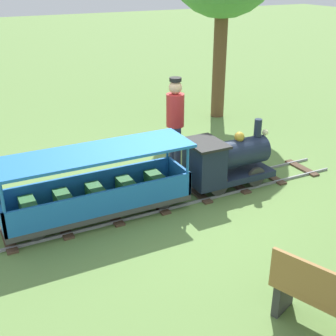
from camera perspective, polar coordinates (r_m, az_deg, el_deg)
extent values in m
plane|color=#608442|center=(6.91, 1.35, -3.89)|extent=(60.00, 60.00, 0.00)
cube|color=gray|center=(6.95, -2.39, -3.57)|extent=(0.02, 6.40, 0.04)
cube|color=gray|center=(6.56, -0.59, -5.34)|extent=(0.02, 6.40, 0.04)
cube|color=#4C3828|center=(6.27, -19.58, -8.45)|extent=(0.73, 0.14, 0.03)
cube|color=#4C3828|center=(6.36, -13.24, -7.13)|extent=(0.73, 0.14, 0.03)
cube|color=#4C3828|center=(6.52, -7.19, -5.79)|extent=(0.73, 0.14, 0.03)
cube|color=#4C3828|center=(6.75, -1.52, -4.46)|extent=(0.73, 0.14, 0.03)
cube|color=#4C3828|center=(7.05, 3.71, -3.20)|extent=(0.73, 0.14, 0.03)
cube|color=#4C3828|center=(7.41, 8.46, -2.03)|extent=(0.73, 0.14, 0.03)
cube|color=#4C3828|center=(7.81, 12.74, -0.95)|extent=(0.73, 0.14, 0.03)
cube|color=#4C3828|center=(8.25, 16.58, 0.01)|extent=(0.73, 0.14, 0.03)
cube|color=#192338|center=(7.26, 7.76, -0.84)|extent=(0.61, 1.40, 0.10)
cylinder|color=#192338|center=(7.23, 9.23, 1.98)|extent=(0.44, 0.85, 0.44)
cylinder|color=#B7932D|center=(7.47, 11.88, 2.52)|extent=(0.37, 0.02, 0.37)
cylinder|color=#192338|center=(7.27, 11.32, 5.02)|extent=(0.12, 0.12, 0.29)
sphere|color=#B7932D|center=(7.10, 9.04, 3.93)|extent=(0.16, 0.16, 0.16)
cube|color=#192338|center=(6.88, 4.64, 0.85)|extent=(0.61, 0.45, 0.55)
cube|color=black|center=(6.77, 4.72, 3.14)|extent=(0.69, 0.53, 0.04)
sphere|color=#F2EAB2|center=(7.40, 12.23, 4.43)|extent=(0.10, 0.10, 0.10)
cylinder|color=#2D2D2D|center=(7.63, 8.90, 0.29)|extent=(0.05, 0.32, 0.32)
cylinder|color=#2D2D2D|center=(7.28, 11.12, -1.10)|extent=(0.05, 0.32, 0.32)
cylinder|color=#2D2D2D|center=(7.27, 4.39, -0.72)|extent=(0.05, 0.32, 0.32)
cylinder|color=#2D2D2D|center=(6.90, 6.49, -2.24)|extent=(0.05, 0.32, 0.32)
cube|color=#3F3F3F|center=(6.39, -8.86, -4.87)|extent=(0.69, 2.60, 0.08)
cube|color=blue|center=(6.57, -9.89, -1.98)|extent=(0.04, 2.60, 0.35)
cube|color=blue|center=(6.01, -7.98, -4.42)|extent=(0.04, 2.60, 0.35)
cube|color=blue|center=(6.74, 1.36, -0.92)|extent=(0.69, 0.04, 0.35)
cube|color=blue|center=(6.08, -20.50, -5.50)|extent=(0.69, 0.04, 0.35)
cylinder|color=blue|center=(6.90, -0.08, 1.52)|extent=(0.04, 0.04, 0.75)
cylinder|color=blue|center=(6.39, 2.48, -0.41)|extent=(0.04, 0.04, 0.75)
cylinder|color=blue|center=(5.71, -20.04, -5.11)|extent=(0.04, 0.04, 0.75)
cube|color=blue|center=(6.04, -9.34, 1.87)|extent=(0.79, 2.70, 0.04)
cube|color=#2D6B33|center=(6.14, -17.12, -5.29)|extent=(0.53, 0.20, 0.24)
cube|color=#2D6B33|center=(6.21, -12.97, -4.44)|extent=(0.53, 0.20, 0.24)
cube|color=#2D6B33|center=(6.31, -8.95, -3.59)|extent=(0.53, 0.20, 0.24)
cube|color=#2D6B33|center=(6.45, -5.08, -2.76)|extent=(0.53, 0.20, 0.24)
cube|color=#2D6B33|center=(6.61, -1.39, -1.95)|extent=(0.53, 0.20, 0.24)
cylinder|color=#262626|center=(6.89, -2.34, -2.52)|extent=(0.04, 0.24, 0.24)
cylinder|color=#262626|center=(6.49, -0.51, -4.24)|extent=(0.04, 0.24, 0.24)
cylinder|color=#262626|center=(6.44, -17.26, -5.70)|extent=(0.04, 0.24, 0.24)
cylinder|color=#262626|center=(6.02, -16.36, -7.81)|extent=(0.04, 0.24, 0.24)
cylinder|color=#282D47|center=(7.82, 0.58, 2.77)|extent=(0.12, 0.12, 0.80)
cylinder|color=#282D47|center=(7.67, 1.21, 2.33)|extent=(0.12, 0.12, 0.80)
cylinder|color=#B22828|center=(7.52, 0.92, 7.34)|extent=(0.30, 0.30, 0.55)
sphere|color=tan|center=(7.42, 0.94, 10.19)|extent=(0.22, 0.22, 0.22)
cylinder|color=black|center=(7.39, 0.95, 11.17)|extent=(0.20, 0.20, 0.06)
cube|color=#333333|center=(4.89, 14.45, -15.10)|extent=(0.19, 0.33, 0.42)
cylinder|color=brown|center=(10.57, 6.54, 13.31)|extent=(0.30, 0.30, 2.58)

